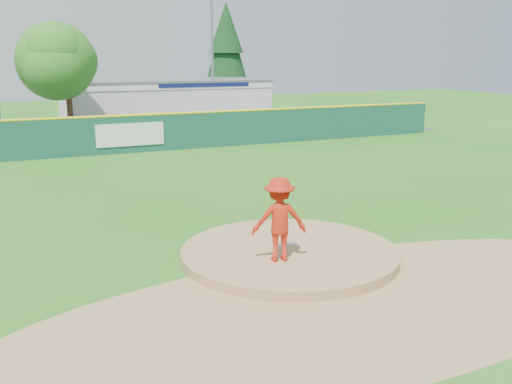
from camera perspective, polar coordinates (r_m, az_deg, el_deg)
name	(u,v)px	position (r m, az deg, el deg)	size (l,w,h in m)	color
ground	(289,258)	(14.62, 3.34, -6.61)	(120.00, 120.00, 0.00)	#286B19
pitchers_mound	(289,258)	(14.62, 3.34, -6.61)	(5.50, 5.50, 0.50)	#9E774C
pitching_rubber	(284,245)	(14.78, 2.80, -5.27)	(0.60, 0.15, 0.04)	white
infield_dirt_arc	(358,303)	(12.26, 10.12, -10.83)	(15.40, 15.40, 0.01)	#9E774C
parking_lot	(99,133)	(39.93, -15.44, 5.69)	(44.00, 16.00, 0.02)	#38383A
pitcher	(279,219)	(13.46, 2.34, -2.74)	(1.30, 0.75, 2.02)	red
van	(157,124)	(37.65, -9.86, 6.69)	(2.47, 5.35, 1.49)	white
pool_building_grp	(164,101)	(45.95, -9.21, 9.01)	(15.20, 8.20, 3.31)	silver
fence_banners	(10,141)	(30.27, -23.36, 4.68)	(15.32, 0.04, 1.20)	#5B120D
outfield_fence	(128,133)	(31.03, -12.67, 5.79)	(40.00, 0.14, 2.07)	#154739
deciduous_tree	(67,65)	(37.36, -18.42, 12.00)	(5.60, 5.60, 7.36)	#382314
conifer_tree	(226,51)	(51.91, -2.97, 13.92)	(4.40, 4.40, 9.50)	#382314
light_pole_right	(212,50)	(43.93, -4.41, 14.01)	(1.75, 0.25, 10.00)	gray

